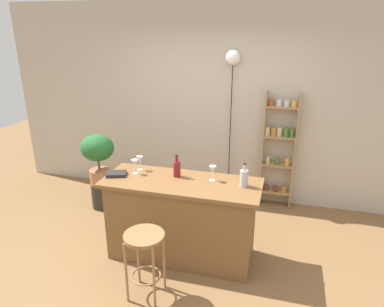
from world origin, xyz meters
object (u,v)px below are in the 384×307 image
Objects in this scene: bar_stool at (145,249)px; wine_glass_left at (213,170)px; bottle_wine_red at (177,169)px; spice_shelf at (279,147)px; plant_stool at (102,195)px; wine_glass_center at (140,160)px; potted_plant at (98,154)px; bottle_vinegar at (244,178)px; pendant_globe_light at (233,60)px; wine_glass_right at (135,164)px; cookbook at (117,174)px.

bar_stool is 1.06m from wine_glass_left.
spice_shelf is at bearing 53.57° from bottle_wine_red.
spice_shelf is 2.58m from plant_stool.
wine_glass_left reaches higher than plant_stool.
wine_glass_center is at bearing 114.58° from bar_stool.
bar_stool is 0.93× the size of potted_plant.
pendant_globe_light reaches higher than bottle_vinegar.
pendant_globe_light is at bearing 92.14° from wine_glass_left.
plant_stool is at bearing 160.81° from bottle_vinegar.
plant_stool is (-1.29, 1.47, -0.33)m from bar_stool.
bottle_wine_red is 1.79m from pendant_globe_light.
bottle_wine_red is 0.12× the size of pendant_globe_light.
potted_plant is 1.15m from wine_glass_right.
wine_glass_right is (-1.20, 0.01, 0.02)m from bottle_vinegar.
potted_plant is 2.88× the size of bottle_wine_red.
cookbook reaches higher than bar_stool.
wine_glass_right is (-0.41, 0.76, 0.52)m from bar_stool.
cookbook is 2.16m from pendant_globe_light.
cookbook reaches higher than plant_stool.
bottle_vinegar is at bearing -9.83° from wine_glass_left.
wine_glass_left is at bearing -20.90° from potted_plant.
spice_shelf is 6.54× the size of bottle_vinegar.
plant_stool is at bearing 111.65° from cookbook.
spice_shelf is 7.87× the size of cookbook.
bar_stool is at bearing -48.80° from potted_plant.
pendant_globe_light is at bearing 61.13° from wine_glass_right.
bottle_vinegar is 0.73m from bottle_wine_red.
wine_glass_right is at bearing -38.97° from potted_plant.
plant_stool is 2.05m from wine_glass_left.
potted_plant is at bearing 111.65° from cookbook.
bottle_vinegar is at bearing -6.09° from wine_glass_center.
bottle_vinegar is at bearing 43.17° from bar_stool.
pendant_globe_light reaches higher than spice_shelf.
wine_glass_right is at bearing -118.87° from pendant_globe_light.
spice_shelf is 1.54m from wine_glass_left.
potted_plant reaches higher than wine_glass_center.
potted_plant is 3.42× the size of cookbook.
potted_plant is (-2.38, -0.72, -0.07)m from spice_shelf.
wine_glass_right is (-0.01, -0.11, 0.00)m from wine_glass_center.
wine_glass_center and wine_glass_right have the same top height.
spice_shelf reaches higher than bottle_wine_red.
pendant_globe_light reaches higher than wine_glass_right.
cookbook is at bearing -149.28° from wine_glass_right.
potted_plant is 1.08m from cookbook.
wine_glass_center is at bearing 171.28° from bottle_wine_red.
bottle_vinegar is 1.20× the size of cookbook.
pendant_globe_light is (-0.39, 1.49, 1.02)m from bottle_vinegar.
potted_plant is at bearing 135.00° from plant_stool.
bottle_vinegar is (-0.30, -1.45, 0.13)m from spice_shelf.
bar_stool is 1.09m from wine_glass_center.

